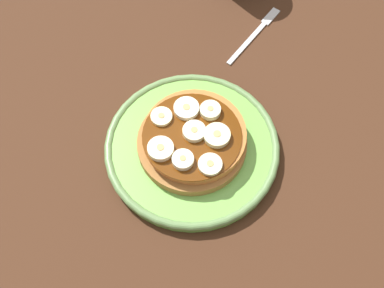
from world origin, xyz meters
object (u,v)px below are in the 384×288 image
banana_slice_7 (211,111)px  banana_slice_6 (210,165)px  banana_slice_0 (193,131)px  banana_slice_2 (161,149)px  plate (192,148)px  pancake_stack (194,141)px  banana_slice_3 (183,160)px  banana_slice_1 (217,136)px  fork (256,32)px  banana_slice_5 (160,119)px  banana_slice_4 (186,109)px

banana_slice_7 → banana_slice_6: bearing=-147.6°
banana_slice_0 → banana_slice_2: size_ratio=0.90×
plate → pancake_stack: size_ratio=1.59×
banana_slice_2 → banana_slice_3: size_ratio=1.22×
pancake_stack → banana_slice_1: (1.43, -2.43, 1.78)cm
banana_slice_6 → plate: bearing=61.8°
banana_slice_1 → banana_slice_7: size_ratio=1.25×
banana_slice_2 → banana_slice_3: bearing=-84.5°
banana_slice_7 → fork: 18.76cm
pancake_stack → banana_slice_5: bearing=95.8°
banana_slice_0 → banana_slice_5: size_ratio=1.07×
banana_slice_5 → banana_slice_7: banana_slice_7 is taller
banana_slice_2 → banana_slice_6: 6.41cm
plate → banana_slice_0: size_ratio=7.74×
banana_slice_5 → banana_slice_3: bearing=-119.3°
pancake_stack → banana_slice_0: 1.84cm
banana_slice_1 → banana_slice_2: size_ratio=1.02×
plate → banana_slice_6: size_ratio=7.67×
banana_slice_2 → banana_slice_1: bearing=-40.8°
banana_slice_0 → banana_slice_1: 3.07cm
banana_slice_0 → banana_slice_7: size_ratio=1.09×
banana_slice_0 → banana_slice_2: same height
banana_slice_5 → banana_slice_6: (-1.87, -8.86, 0.02)cm
banana_slice_3 → banana_slice_6: banana_slice_3 is taller
banana_slice_3 → banana_slice_7: 7.86cm
fork → banana_slice_3: bearing=-170.5°
banana_slice_1 → plate: bearing=120.3°
banana_slice_2 → fork: size_ratio=0.25×
banana_slice_0 → fork: bearing=8.0°
pancake_stack → banana_slice_2: (-4.06, 2.29, 1.79)cm
banana_slice_5 → fork: size_ratio=0.21×
plate → banana_slice_1: 4.83cm
plate → banana_slice_3: (-3.61, -1.09, 3.69)cm
plate → banana_slice_1: (1.58, -2.70, 3.69)cm
pancake_stack → fork: pancake_stack is taller
banana_slice_0 → banana_slice_6: (-2.74, -4.34, -0.10)cm
banana_slice_6 → fork: (24.34, 7.38, -4.31)cm
plate → banana_slice_2: (-3.91, 2.03, 3.70)cm
plate → fork: bearing=8.3°
plate → banana_slice_3: 5.28cm
banana_slice_2 → banana_slice_6: size_ratio=1.10×
banana_slice_1 → fork: size_ratio=0.26×
banana_slice_3 → banana_slice_5: 6.65cm
banana_slice_4 → fork: banana_slice_4 is taller
plate → banana_slice_7: bearing=-1.3°
banana_slice_1 → banana_slice_7: (2.61, 2.60, 0.02)cm
plate → fork: size_ratio=1.76×
plate → banana_slice_4: size_ratio=6.92×
plate → banana_slice_2: 5.75cm
banana_slice_4 → banana_slice_5: size_ratio=1.19×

